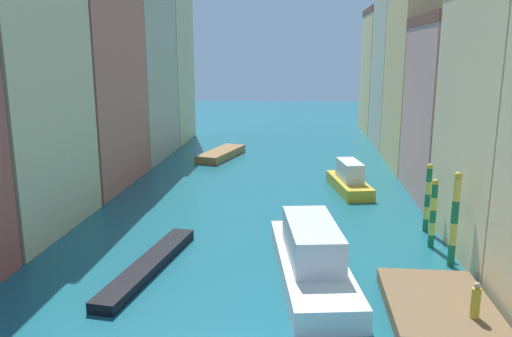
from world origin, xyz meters
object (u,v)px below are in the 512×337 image
(person_on_dock, at_px, (476,301))
(motorboat_0, at_px, (349,180))
(gondola_black, at_px, (149,265))
(motorboat_1, at_px, (221,154))
(mooring_pole_2, at_px, (428,197))
(vaporetto_white, at_px, (311,257))
(waterfront_dock, at_px, (438,306))
(mooring_pole_1, at_px, (433,212))
(mooring_pole_0, at_px, (454,219))

(person_on_dock, bearing_deg, motorboat_0, 98.46)
(gondola_black, relative_size, motorboat_1, 1.19)
(motorboat_0, bearing_deg, mooring_pole_2, -66.87)
(person_on_dock, relative_size, motorboat_1, 0.18)
(vaporetto_white, height_order, gondola_black, vaporetto_white)
(person_on_dock, bearing_deg, waterfront_dock, 125.87)
(mooring_pole_1, bearing_deg, vaporetto_white, -145.54)
(person_on_dock, distance_m, mooring_pole_1, 9.08)
(mooring_pole_0, bearing_deg, person_on_dock, -97.73)
(mooring_pole_1, relative_size, gondola_black, 0.41)
(vaporetto_white, relative_size, motorboat_0, 1.57)
(mooring_pole_2, bearing_deg, mooring_pole_0, -89.02)
(mooring_pole_2, bearing_deg, vaporetto_white, -134.02)
(waterfront_dock, xyz_separation_m, person_on_dock, (0.99, -1.37, 0.98))
(person_on_dock, bearing_deg, mooring_pole_0, 82.27)
(mooring_pole_2, bearing_deg, person_on_dock, -93.83)
(mooring_pole_1, relative_size, motorboat_1, 0.49)
(mooring_pole_2, distance_m, motorboat_0, 9.93)
(mooring_pole_0, height_order, vaporetto_white, mooring_pole_0)
(vaporetto_white, height_order, motorboat_0, vaporetto_white)
(motorboat_0, height_order, motorboat_1, motorboat_0)
(waterfront_dock, distance_m, motorboat_1, 34.36)
(vaporetto_white, xyz_separation_m, motorboat_1, (-8.94, 28.25, -0.67))
(mooring_pole_1, relative_size, mooring_pole_2, 0.93)
(mooring_pole_0, xyz_separation_m, gondola_black, (-15.21, -1.92, -2.28))
(mooring_pole_1, relative_size, motorboat_0, 0.55)
(waterfront_dock, relative_size, motorboat_1, 0.76)
(motorboat_1, bearing_deg, mooring_pole_0, -58.52)
(waterfront_dock, bearing_deg, mooring_pole_2, 80.26)
(mooring_pole_0, relative_size, vaporetto_white, 0.44)
(person_on_dock, xyz_separation_m, mooring_pole_0, (0.87, 6.43, 1.24))
(person_on_dock, distance_m, vaporetto_white, 7.66)
(mooring_pole_0, xyz_separation_m, motorboat_0, (-3.96, 14.32, -1.66))
(mooring_pole_0, height_order, motorboat_0, mooring_pole_0)
(person_on_dock, distance_m, mooring_pole_2, 11.75)
(person_on_dock, xyz_separation_m, gondola_black, (-14.34, 4.51, -1.03))
(mooring_pole_0, xyz_separation_m, vaporetto_white, (-7.12, -2.02, -1.47))
(mooring_pole_2, distance_m, gondola_black, 16.85)
(mooring_pole_2, bearing_deg, gondola_black, -154.58)
(waterfront_dock, bearing_deg, vaporetto_white, 149.94)
(mooring_pole_2, bearing_deg, waterfront_dock, -99.74)
(motorboat_1, bearing_deg, mooring_pole_2, -52.71)
(motorboat_0, bearing_deg, person_on_dock, -81.54)
(mooring_pole_0, distance_m, mooring_pole_2, 5.27)
(person_on_dock, height_order, vaporetto_white, vaporetto_white)
(motorboat_1, bearing_deg, gondola_black, -88.27)
(gondola_black, bearing_deg, mooring_pole_2, 25.42)
(mooring_pole_2, bearing_deg, mooring_pole_1, -96.37)
(vaporetto_white, distance_m, motorboat_0, 16.64)
(waterfront_dock, xyz_separation_m, motorboat_0, (-2.10, 19.38, 0.56))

